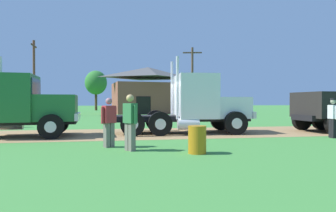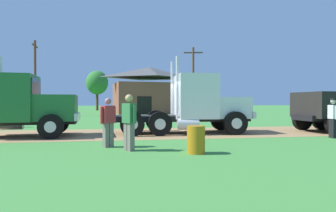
% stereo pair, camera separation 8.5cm
% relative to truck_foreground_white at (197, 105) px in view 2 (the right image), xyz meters
% --- Properties ---
extents(ground_plane, '(200.00, 200.00, 0.00)m').
position_rel_truck_foreground_white_xyz_m(ground_plane, '(-0.67, 0.14, -1.38)').
color(ground_plane, '#41863A').
extents(dirt_track, '(120.00, 5.19, 0.01)m').
position_rel_truck_foreground_white_xyz_m(dirt_track, '(-0.67, 0.14, -1.38)').
color(dirt_track, '#9D794E').
rests_on(dirt_track, ground_plane).
extents(truck_foreground_white, '(6.97, 2.98, 3.69)m').
position_rel_truck_foreground_white_xyz_m(truck_foreground_white, '(0.00, 0.00, 0.00)').
color(truck_foreground_white, black).
rests_on(truck_foreground_white, ground_plane).
extents(truck_near_left, '(8.27, 3.17, 3.68)m').
position_rel_truck_foreground_white_xyz_m(truck_near_left, '(-8.50, -0.42, -0.11)').
color(truck_near_left, black).
rests_on(truck_near_left, ground_plane).
extents(visitor_standing_near, '(0.46, 0.55, 1.81)m').
position_rel_truck_foreground_white_xyz_m(visitor_standing_near, '(-3.56, -4.97, -0.39)').
color(visitor_standing_near, '#33723F').
rests_on(visitor_standing_near, ground_plane).
extents(visitor_walking_mid, '(0.29, 0.59, 1.71)m').
position_rel_truck_foreground_white_xyz_m(visitor_walking_mid, '(5.24, -3.06, -0.46)').
color(visitor_walking_mid, silver).
rests_on(visitor_walking_mid, ground_plane).
extents(visitor_by_barrel, '(0.52, 0.46, 1.71)m').
position_rel_truck_foreground_white_xyz_m(visitor_by_barrel, '(-4.25, -4.10, -0.46)').
color(visitor_by_barrel, '#B22D33').
rests_on(visitor_by_barrel, ground_plane).
extents(visitor_far_side, '(0.67, 0.36, 1.73)m').
position_rel_truck_foreground_white_xyz_m(visitor_far_side, '(-10.78, 4.90, -0.43)').
color(visitor_far_side, '#2D2D33').
rests_on(visitor_far_side, ground_plane).
extents(steel_barrel, '(0.55, 0.55, 0.84)m').
position_rel_truck_foreground_white_xyz_m(steel_barrel, '(-1.57, -5.81, -0.96)').
color(steel_barrel, '#B27214').
rests_on(steel_barrel, ground_plane).
extents(shed_building, '(10.21, 7.80, 6.17)m').
position_rel_truck_foreground_white_xyz_m(shed_building, '(0.06, 25.24, 1.60)').
color(shed_building, brown).
rests_on(shed_building, ground_plane).
extents(utility_pole_near, '(0.26, 2.20, 8.25)m').
position_rel_truck_foreground_white_xyz_m(utility_pole_near, '(-12.96, 19.94, 2.99)').
color(utility_pole_near, brown).
rests_on(utility_pole_near, ground_plane).
extents(utility_pole_far, '(2.19, 0.57, 7.82)m').
position_rel_truck_foreground_white_xyz_m(utility_pole_far, '(4.56, 18.98, 2.78)').
color(utility_pole_far, '#51382A').
rests_on(utility_pole_far, ground_plane).
extents(tree_mid, '(3.82, 3.82, 6.99)m').
position_rel_truck_foreground_white_xyz_m(tree_mid, '(-7.73, 39.11, 3.47)').
color(tree_mid, '#513823').
rests_on(tree_mid, ground_plane).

